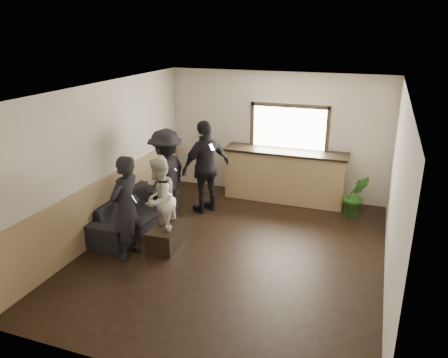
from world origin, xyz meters
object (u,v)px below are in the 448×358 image
at_px(sofa, 133,211).
at_px(person_a, 126,208).
at_px(person_d, 206,167).
at_px(potted_plant, 356,196).
at_px(bar_counter, 285,172).
at_px(person_b, 159,200).
at_px(coffee_table, 168,236).
at_px(cup_a, 167,218).
at_px(person_c, 166,175).
at_px(cup_b, 169,228).

height_order(sofa, person_a, person_a).
height_order(person_a, person_d, person_d).
bearing_deg(potted_plant, person_d, -165.82).
bearing_deg(person_d, bar_counter, 162.59).
bearing_deg(person_b, bar_counter, 150.51).
xyz_separation_m(coffee_table, cup_a, (-0.11, 0.21, 0.24)).
relative_size(sofa, person_b, 1.44).
xyz_separation_m(person_a, person_d, (0.52, 2.23, 0.08)).
bearing_deg(cup_a, person_c, 116.04).
relative_size(person_b, person_c, 0.85).
xyz_separation_m(potted_plant, person_c, (-3.57, -1.38, 0.47)).
xyz_separation_m(sofa, person_c, (0.45, 0.60, 0.60)).
xyz_separation_m(coffee_table, person_a, (-0.45, -0.55, 0.70)).
distance_m(sofa, person_a, 1.26).
height_order(bar_counter, potted_plant, bar_counter).
bearing_deg(person_b, cup_b, 49.27).
distance_m(potted_plant, person_c, 3.86).
xyz_separation_m(cup_a, person_d, (0.18, 1.48, 0.55)).
bearing_deg(cup_b, potted_plant, 41.52).
xyz_separation_m(sofa, potted_plant, (4.02, 1.98, 0.12)).
bearing_deg(potted_plant, coffee_table, -141.33).
xyz_separation_m(bar_counter, sofa, (-2.45, -2.41, -0.31)).
bearing_deg(cup_b, person_a, -145.71).
distance_m(potted_plant, person_d, 3.11).
xyz_separation_m(bar_counter, cup_a, (-1.58, -2.66, -0.22)).
height_order(sofa, coffee_table, sofa).
height_order(person_b, person_c, person_c).
xyz_separation_m(person_a, person_c, (-0.07, 1.60, 0.04)).
bearing_deg(person_a, coffee_table, 150.08).
bearing_deg(coffee_table, cup_b, -53.79).
height_order(cup_b, person_d, person_d).
relative_size(potted_plant, person_a, 0.51).
distance_m(cup_b, person_d, 1.92).
xyz_separation_m(person_b, person_c, (-0.31, 0.90, 0.14)).
xyz_separation_m(bar_counter, coffee_table, (-1.47, -2.87, -0.45)).
xyz_separation_m(sofa, cup_a, (0.87, -0.25, 0.09)).
relative_size(bar_counter, person_c, 1.45).
distance_m(sofa, person_d, 1.73).
xyz_separation_m(cup_b, person_b, (-0.33, 0.31, 0.36)).
bearing_deg(person_a, potted_plant, 140.28).
bearing_deg(bar_counter, person_b, -121.97).
height_order(bar_counter, person_c, bar_counter).
relative_size(cup_b, person_b, 0.07).
bearing_deg(cup_a, person_a, -114.46).
xyz_separation_m(cup_b, potted_plant, (2.93, 2.59, 0.03)).
relative_size(bar_counter, sofa, 1.20).
relative_size(sofa, person_d, 1.16).
relative_size(coffee_table, person_a, 0.47).
height_order(cup_a, person_b, person_b).
distance_m(cup_b, potted_plant, 3.91).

